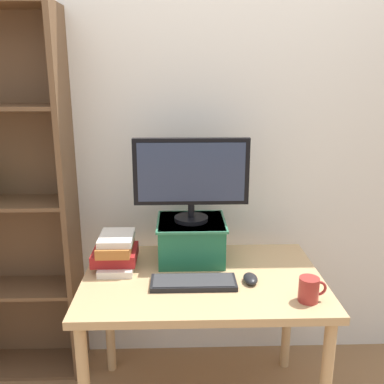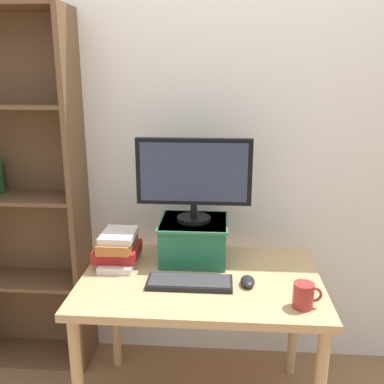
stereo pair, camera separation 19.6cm
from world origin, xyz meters
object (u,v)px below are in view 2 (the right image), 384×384
at_px(computer_mouse, 248,281).
at_px(book_stack, 118,249).
at_px(desk, 201,294).
at_px(computer_monitor, 194,175).
at_px(bookshelf_unit, 17,196).
at_px(coffee_mug, 304,295).
at_px(riser_box, 194,239).
at_px(keyboard, 190,282).

xyz_separation_m(computer_mouse, book_stack, (-0.63, 0.18, 0.06)).
xyz_separation_m(desk, computer_monitor, (-0.05, 0.20, 0.52)).
height_order(bookshelf_unit, book_stack, bookshelf_unit).
relative_size(bookshelf_unit, computer_monitor, 3.53).
xyz_separation_m(computer_monitor, coffee_mug, (0.47, -0.44, -0.38)).
relative_size(desk, bookshelf_unit, 0.56).
bearing_deg(book_stack, riser_box, 13.32).
bearing_deg(coffee_mug, computer_mouse, 141.60).
xyz_separation_m(desk, riser_box, (-0.05, 0.20, 0.20)).
height_order(desk, coffee_mug, coffee_mug).
bearing_deg(desk, keyboard, -117.78).
height_order(bookshelf_unit, computer_monitor, bookshelf_unit).
relative_size(keyboard, computer_mouse, 3.66).
bearing_deg(riser_box, keyboard, -89.66).
relative_size(book_stack, coffee_mug, 2.22).
bearing_deg(riser_box, computer_mouse, -46.02).
height_order(computer_monitor, keyboard, computer_monitor).
height_order(riser_box, computer_mouse, riser_box).
bearing_deg(computer_monitor, keyboard, -89.66).
height_order(desk, computer_monitor, computer_monitor).
height_order(desk, computer_mouse, computer_mouse).
height_order(keyboard, coffee_mug, coffee_mug).
relative_size(riser_box, computer_monitor, 0.61).
bearing_deg(computer_mouse, computer_monitor, 134.14).
bearing_deg(riser_box, bookshelf_unit, 169.19).
height_order(computer_mouse, book_stack, book_stack).
xyz_separation_m(keyboard, computer_mouse, (0.26, 0.02, 0.01)).
bearing_deg(coffee_mug, book_stack, 157.28).
height_order(riser_box, computer_monitor, computer_monitor).
relative_size(computer_monitor, book_stack, 2.16).
distance_m(keyboard, book_stack, 0.42).
distance_m(riser_box, keyboard, 0.30).
relative_size(bookshelf_unit, book_stack, 7.62).
bearing_deg(computer_monitor, desk, -76.95).
bearing_deg(computer_monitor, computer_mouse, -45.86).
bearing_deg(riser_box, book_stack, -166.68).
bearing_deg(keyboard, coffee_mug, -18.01).
xyz_separation_m(riser_box, computer_mouse, (0.26, -0.27, -0.09)).
bearing_deg(book_stack, computer_mouse, -16.20).
distance_m(desk, computer_monitor, 0.56).
bearing_deg(desk, bookshelf_unit, 159.43).
distance_m(computer_monitor, keyboard, 0.51).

